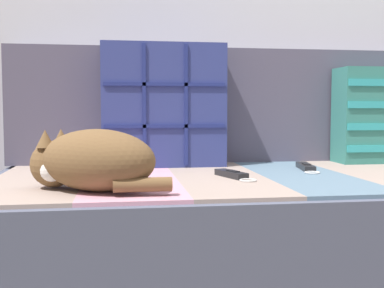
# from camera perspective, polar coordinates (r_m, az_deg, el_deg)

# --- Properties ---
(couch) EXTENTS (1.97, 0.90, 0.39)m
(couch) POSITION_cam_1_polar(r_m,az_deg,el_deg) (1.61, 12.19, -10.26)
(couch) COLOR brown
(couch) RESTS_ON ground_plane
(sofa_backrest) EXTENTS (1.93, 0.14, 0.43)m
(sofa_backrest) POSITION_cam_1_polar(r_m,az_deg,el_deg) (1.92, 8.35, 4.51)
(sofa_backrest) COLOR #514C60
(sofa_backrest) RESTS_ON couch
(throw_pillow_quilted) EXTENTS (0.43, 0.14, 0.43)m
(throw_pillow_quilted) POSITION_cam_1_polar(r_m,az_deg,el_deg) (1.70, -3.40, 4.59)
(throw_pillow_quilted) COLOR navy
(throw_pillow_quilted) RESTS_ON couch
(sleeping_cat) EXTENTS (0.35, 0.31, 0.15)m
(sleeping_cat) POSITION_cam_1_polar(r_m,az_deg,el_deg) (1.21, -12.11, -2.01)
(sleeping_cat) COLOR brown
(sleeping_cat) RESTS_ON couch
(game_remote_near) EXTENTS (0.10, 0.19, 0.02)m
(game_remote_near) POSITION_cam_1_polar(r_m,az_deg,el_deg) (1.43, 4.83, -3.63)
(game_remote_near) COLOR black
(game_remote_near) RESTS_ON couch
(game_remote_far) EXTENTS (0.08, 0.21, 0.02)m
(game_remote_far) POSITION_cam_1_polar(r_m,az_deg,el_deg) (1.65, 13.35, -2.67)
(game_remote_far) COLOR black
(game_remote_far) RESTS_ON couch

